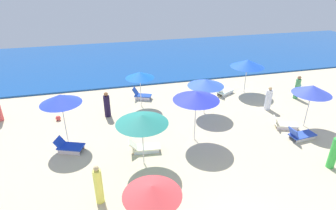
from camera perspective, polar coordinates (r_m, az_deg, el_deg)
ocean at (r=28.53m, az=-6.35°, el=9.54°), size 60.00×14.78×0.12m
umbrella_0 at (r=11.78m, az=-5.40°, el=-2.95°), size 2.28×2.28×2.50m
lounge_chair_0_0 at (r=13.67m, az=-5.03°, el=-8.65°), size 1.56×0.75×0.65m
umbrella_1 at (r=20.30m, az=16.08°, el=8.26°), size 2.35×2.35×2.44m
lounge_chair_1_0 at (r=20.20m, az=11.53°, el=2.76°), size 1.57×1.18×0.63m
umbrella_2 at (r=14.19m, az=-21.31°, el=1.15°), size 1.99×1.99×2.68m
lounge_chair_2_0 at (r=14.44m, az=-19.74°, el=-8.03°), size 1.47×1.10×0.68m
umbrella_3 at (r=16.58m, az=7.80°, el=4.60°), size 2.18×2.18×2.23m
umbrella_4 at (r=13.55m, az=5.84°, el=1.89°), size 2.31×2.31×2.70m
umbrella_6 at (r=17.43m, az=-5.83°, el=6.17°), size 1.82×1.82×2.33m
lounge_chair_6_0 at (r=19.13m, az=-5.49°, el=2.04°), size 1.38×1.02×0.78m
umbrella_7 at (r=16.76m, az=27.61°, el=2.82°), size 2.06×2.06×2.49m
lounge_chair_7_0 at (r=16.85m, az=22.87°, el=-3.66°), size 1.44×1.00×0.68m
lounge_chair_7_1 at (r=16.13m, az=25.70°, el=-5.56°), size 1.53×0.75×0.73m
umbrella_8 at (r=8.60m, az=-3.29°, el=-17.20°), size 1.82×1.82×2.26m
beachgoer_0 at (r=18.54m, az=20.01°, el=1.12°), size 0.41×0.41×1.53m
beachgoer_1 at (r=20.94m, az=25.09°, el=3.22°), size 0.43×0.43×1.64m
beachgoer_2 at (r=14.30m, az=31.02°, el=-8.34°), size 0.46×0.46×1.70m
beachgoer_5 at (r=10.99m, az=-14.15°, el=-15.78°), size 0.33×0.33×1.67m
beachgoer_6 at (r=16.96m, az=-12.46°, el=-0.05°), size 0.47×0.47×1.58m
beach_ball_0 at (r=17.60m, az=-21.72°, el=-2.51°), size 0.29×0.29×0.29m
beach_ball_1 at (r=23.46m, az=25.50°, el=3.71°), size 0.25×0.25×0.25m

